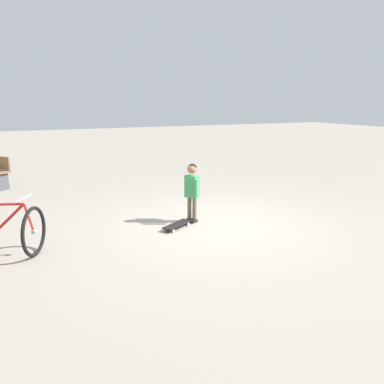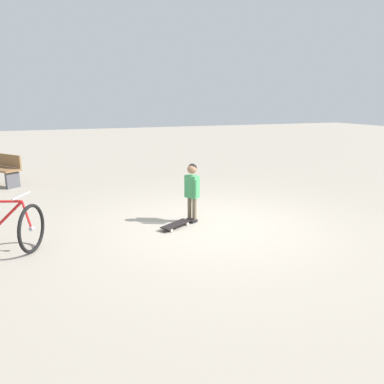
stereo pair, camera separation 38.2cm
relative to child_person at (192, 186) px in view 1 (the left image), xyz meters
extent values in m
plane|color=#9E9384|center=(-0.39, -0.27, -0.66)|extent=(50.00, 50.00, 0.00)
cylinder|color=brown|center=(-0.05, -0.03, -0.42)|extent=(0.08, 0.08, 0.42)
cube|color=black|center=(-0.06, 0.00, -0.63)|extent=(0.14, 0.17, 0.05)
cylinder|color=brown|center=(0.05, 0.03, -0.42)|extent=(0.08, 0.08, 0.42)
cube|color=black|center=(0.03, 0.05, -0.63)|extent=(0.14, 0.17, 0.05)
cube|color=#3F9959|center=(0.00, 0.00, -0.01)|extent=(0.28, 0.24, 0.40)
cylinder|color=#3F9959|center=(-0.18, 0.01, -0.01)|extent=(0.06, 0.06, 0.32)
cylinder|color=#3F9959|center=(0.16, 0.02, -0.01)|extent=(0.06, 0.06, 0.32)
sphere|color=#9E7051|center=(0.00, 0.00, 0.31)|extent=(0.17, 0.17, 0.17)
sphere|color=black|center=(0.01, -0.01, 0.32)|extent=(0.16, 0.16, 0.16)
cube|color=black|center=(-0.22, 0.38, -0.59)|extent=(0.49, 0.63, 0.02)
cube|color=#B7B7BC|center=(-0.34, 0.57, -0.61)|extent=(0.11, 0.08, 0.02)
cube|color=#B7B7BC|center=(-0.11, 0.20, -0.61)|extent=(0.11, 0.08, 0.02)
cylinder|color=beige|center=(-0.40, 0.53, -0.63)|extent=(0.06, 0.06, 0.06)
cylinder|color=beige|center=(-0.27, 0.61, -0.63)|extent=(0.06, 0.06, 0.06)
cylinder|color=beige|center=(-0.17, 0.16, -0.63)|extent=(0.06, 0.06, 0.06)
cylinder|color=beige|center=(-0.04, 0.24, -0.63)|extent=(0.06, 0.06, 0.06)
torus|color=black|center=(-0.48, 2.66, -0.30)|extent=(0.66, 0.37, 0.71)
cylinder|color=#B7B7BC|center=(-0.48, 2.66, -0.30)|extent=(0.08, 0.08, 0.06)
cylinder|color=red|center=(-0.32, 2.96, -0.13)|extent=(0.27, 0.48, 0.48)
cylinder|color=red|center=(-0.30, 3.01, 0.09)|extent=(0.30, 0.54, 0.06)
cylinder|color=red|center=(-0.46, 2.70, -0.10)|extent=(0.09, 0.13, 0.41)
cylinder|color=#B7B7BC|center=(-0.44, 2.75, 0.18)|extent=(0.42, 0.23, 0.02)
cube|color=#4C4C51|center=(4.17, 3.17, -0.46)|extent=(0.27, 0.33, 0.39)
camera|label=1|loc=(-5.97, 2.77, 1.48)|focal=35.61mm
camera|label=2|loc=(-6.13, 2.42, 1.48)|focal=35.61mm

